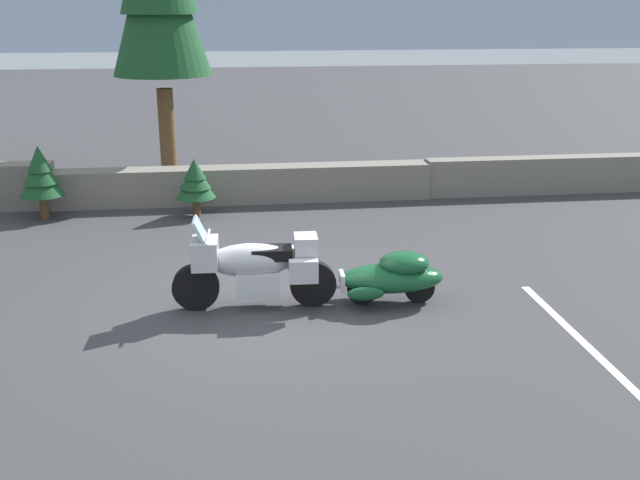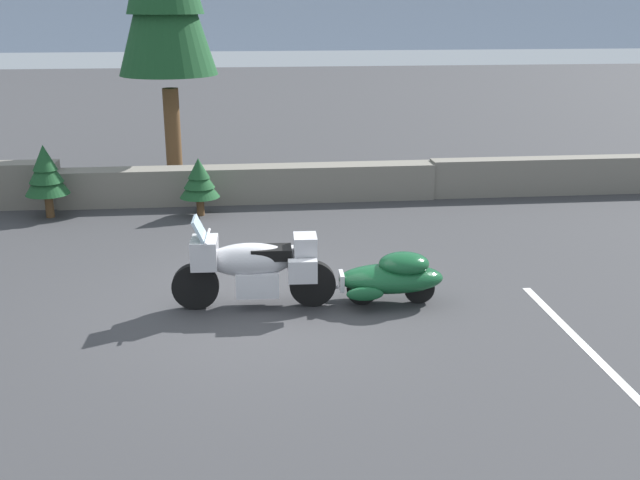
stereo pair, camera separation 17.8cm
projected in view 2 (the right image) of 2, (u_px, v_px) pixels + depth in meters
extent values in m
plane|color=#38383A|center=(258.00, 307.00, 10.65)|extent=(80.00, 80.00, 0.00)
cube|color=slate|center=(250.00, 184.00, 16.10)|extent=(8.00, 0.60, 0.77)
cube|color=slate|center=(605.00, 174.00, 16.88)|extent=(8.00, 0.45, 0.82)
cylinder|color=black|center=(196.00, 286.00, 10.52)|extent=(0.67, 0.17, 0.66)
cylinder|color=black|center=(312.00, 284.00, 10.62)|extent=(0.67, 0.17, 0.66)
cube|color=silver|center=(258.00, 282.00, 10.56)|extent=(0.62, 0.46, 0.36)
ellipsoid|color=#B2B2B7|center=(250.00, 260.00, 10.45)|extent=(1.22, 0.49, 0.48)
cube|color=#B2B2B7|center=(205.00, 253.00, 10.37)|extent=(0.38, 0.53, 0.40)
cube|color=#9EB7C6|center=(200.00, 230.00, 10.27)|extent=(0.21, 0.45, 0.34)
cube|color=black|center=(271.00, 253.00, 10.44)|extent=(0.57, 0.38, 0.16)
cube|color=#B2B2B7|center=(305.00, 245.00, 10.44)|extent=(0.34, 0.41, 0.28)
cube|color=#B2B2B7|center=(303.00, 271.00, 10.23)|extent=(0.41, 0.18, 0.32)
cube|color=#B2B2B7|center=(301.00, 257.00, 10.80)|extent=(0.41, 0.18, 0.32)
cylinder|color=silver|center=(207.00, 237.00, 10.31)|extent=(0.07, 0.70, 0.04)
cylinder|color=silver|center=(198.00, 270.00, 10.44)|extent=(0.26, 0.08, 0.54)
cylinder|color=black|center=(362.00, 290.00, 10.70)|extent=(0.44, 0.12, 0.44)
cylinder|color=black|center=(419.00, 288.00, 10.75)|extent=(0.44, 0.12, 0.44)
ellipsoid|color=#144C28|center=(391.00, 278.00, 10.68)|extent=(1.53, 0.74, 0.40)
ellipsoid|color=#144C28|center=(404.00, 264.00, 10.62)|extent=(0.74, 0.59, 0.32)
cube|color=silver|center=(342.00, 281.00, 10.64)|extent=(0.07, 0.32, 0.24)
ellipsoid|color=#144C28|center=(365.00, 294.00, 10.38)|extent=(0.53, 0.16, 0.20)
ellipsoid|color=#144C28|center=(360.00, 278.00, 10.99)|extent=(0.53, 0.16, 0.20)
cylinder|color=silver|center=(314.00, 287.00, 10.64)|extent=(0.70, 0.08, 0.05)
cylinder|color=brown|center=(173.00, 138.00, 17.20)|extent=(0.36, 0.36, 2.27)
cylinder|color=brown|center=(50.00, 207.00, 14.99)|extent=(0.17, 0.17, 0.43)
cone|color=#194723|center=(46.00, 178.00, 14.81)|extent=(0.86, 0.86, 0.67)
cone|color=#194723|center=(45.00, 168.00, 14.75)|extent=(0.67, 0.67, 0.59)
cone|color=#194723|center=(44.00, 157.00, 14.68)|extent=(0.48, 0.48, 0.50)
cylinder|color=brown|center=(200.00, 207.00, 15.14)|extent=(0.16, 0.16, 0.34)
cone|color=#194723|center=(199.00, 184.00, 14.99)|extent=(0.80, 0.80, 0.54)
cone|color=#194723|center=(199.00, 176.00, 14.94)|extent=(0.62, 0.62, 0.47)
cone|color=#194723|center=(198.00, 168.00, 14.89)|extent=(0.44, 0.44, 0.40)
cube|color=silver|center=(577.00, 339.00, 9.64)|extent=(0.12, 3.60, 0.01)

